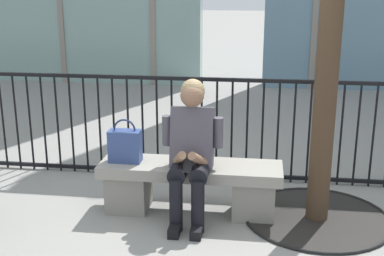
# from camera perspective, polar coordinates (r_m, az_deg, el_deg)

# --- Properties ---
(ground_plane) EXTENTS (60.00, 60.00, 0.00)m
(ground_plane) POSITION_cam_1_polar(r_m,az_deg,el_deg) (4.68, -0.17, -9.19)
(ground_plane) COLOR gray
(stone_bench) EXTENTS (1.60, 0.44, 0.45)m
(stone_bench) POSITION_cam_1_polar(r_m,az_deg,el_deg) (4.57, -0.17, -6.12)
(stone_bench) COLOR gray
(stone_bench) RESTS_ON ground
(seated_person_with_phone) EXTENTS (0.52, 0.66, 1.21)m
(seated_person_with_phone) POSITION_cam_1_polar(r_m,az_deg,el_deg) (4.32, -0.10, -2.13)
(seated_person_with_phone) COLOR black
(seated_person_with_phone) RESTS_ON ground
(handbag_on_bench) EXTENTS (0.28, 0.15, 0.39)m
(handbag_on_bench) POSITION_cam_1_polar(r_m,az_deg,el_deg) (4.56, -7.43, -1.91)
(handbag_on_bench) COLOR #33477F
(handbag_on_bench) RESTS_ON stone_bench
(plaza_railing) EXTENTS (7.11, 0.04, 1.07)m
(plaza_railing) POSITION_cam_1_polar(r_m,az_deg,el_deg) (5.25, 1.07, -0.01)
(plaza_railing) COLOR black
(plaza_railing) RESTS_ON ground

